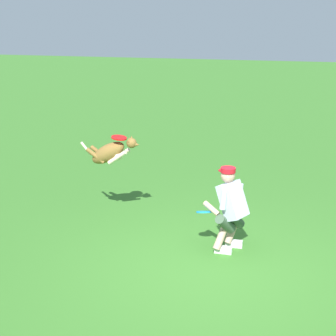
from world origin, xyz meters
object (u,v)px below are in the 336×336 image
object	(u,v)px
person	(230,207)
dog	(111,152)
frisbee_held	(204,212)
frisbee_flying	(119,138)

from	to	relation	value
person	dog	bearing A→B (deg)	8.38
dog	frisbee_held	bearing A→B (deg)	-22.67
person	frisbee_flying	world-z (taller)	frisbee_flying
person	frisbee_held	size ratio (longest dim) A/B	5.57
dog	frisbee_flying	world-z (taller)	frisbee_flying
dog	frisbee_held	size ratio (longest dim) A/B	4.59
person	frisbee_flying	xyz separation A→B (m)	(1.96, -0.76, 0.76)
frisbee_held	frisbee_flying	bearing A→B (deg)	-27.53
person	frisbee_held	distance (m)	0.40
dog	frisbee_held	xyz separation A→B (m)	(-1.74, 0.84, -0.58)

